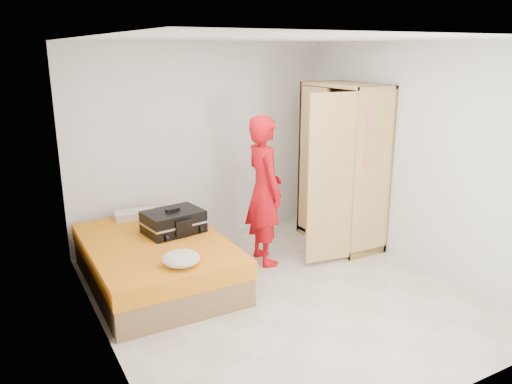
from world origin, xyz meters
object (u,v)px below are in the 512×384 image
round_cushion (181,259)px  person (264,191)px  suitcase (174,222)px  bed (157,262)px  wardrobe (341,171)px

round_cushion → person: bearing=27.8°
suitcase → round_cushion: suitcase is taller
bed → round_cushion: round_cushion is taller
bed → suitcase: suitcase is taller
wardrobe → person: bearing=-178.5°
bed → person: person is taller
bed → person: (1.34, -0.05, 0.64)m
wardrobe → suitcase: (-2.23, 0.17, -0.37)m
wardrobe → person: 1.17m
bed → wardrobe: 2.61m
person → suitcase: (-1.07, 0.20, -0.27)m
wardrobe → round_cushion: bearing=-163.7°
suitcase → person: bearing=-18.9°
round_cushion → suitcase: bearing=74.4°
person → round_cushion: person is taller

